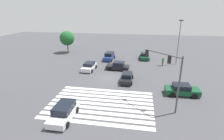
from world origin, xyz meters
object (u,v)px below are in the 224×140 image
Objects in this scene: traffic_signal_mast at (168,70)px; car_4 at (64,112)px; car_1 at (182,90)px; car_5 at (89,66)px; pedestrian at (163,61)px; street_light_pole_a at (179,39)px; tree_corner_a at (67,38)px; car_3 at (144,56)px; car_2 at (127,77)px; car_6 at (118,66)px; car_0 at (109,56)px.

car_4 is (-10.72, -3.98, -3.88)m from traffic_signal_mast.
car_1 is 1.05× the size of car_5.
pedestrian is at bearing 94.10° from car_1.
street_light_pole_a is 1.59× the size of tree_corner_a.
car_3 is (-2.22, 20.86, -3.94)m from traffic_signal_mast.
car_1 is at bearing -113.34° from car_2.
tree_corner_a is at bearing 139.06° from car_1.
car_6 is (-7.21, 12.41, -3.91)m from traffic_signal_mast.
car_5 is 14.72m from pedestrian.
car_1 is 0.50× the size of street_light_pole_a.
car_2 is 15.14m from street_light_pole_a.
traffic_signal_mast is 12.07m from car_4.
car_6 is at bearing 147.88° from car_3.
pedestrian is at bearing -18.38° from tree_corner_a.
tree_corner_a is (-12.01, 5.00, 2.94)m from car_0.
traffic_signal_mast is 5.95m from car_1.
pedestrian reaches higher than car_3.
pedestrian reaches higher than car_4.
car_2 is at bearing 115.08° from car_6.
pedestrian is (12.08, 20.12, 0.26)m from car_4.
car_4 is at bearing 2.15° from car_0.
car_5 is 0.76× the size of tree_corner_a.
car_4 is at bearing 152.61° from car_2.
car_3 is 0.99× the size of car_4.
car_4 is at bearing 65.36° from traffic_signal_mast.
pedestrian is 5.49m from street_light_pole_a.
car_2 is 14.19m from car_3.
car_3 is at bearing -11.65° from car_2.
tree_corner_a is (-11.40, 27.93, 3.00)m from car_4.
pedestrian reaches higher than car_1.
traffic_signal_mast is 9.47m from car_2.
pedestrian is at bearing 79.95° from car_0.
pedestrian is (13.90, 4.85, 0.30)m from car_5.
car_3 is at bearing 104.08° from car_1.
car_4 is 16.75m from car_6.
car_2 is 2.42× the size of pedestrian.
street_light_pole_a is at bearing -115.67° from car_3.
car_4 is 0.50× the size of street_light_pole_a.
car_5 is (-1.82, 15.27, -0.04)m from car_4.
traffic_signal_mast is 16.60m from pedestrian.
traffic_signal_mast is 1.53× the size of car_2.
car_5 is (-12.53, 11.29, -3.92)m from traffic_signal_mast.
car_0 reaches higher than car_6.
street_light_pole_a is (6.49, -2.91, 4.61)m from car_3.
car_5 is (-15.14, 7.63, -0.02)m from car_1.
car_2 is 5.85m from car_6.
car_2 is 0.96× the size of car_3.
traffic_signal_mast is at bearing 110.06° from car_4.
street_light_pole_a reaches higher than car_2.
car_4 is 23.47m from pedestrian.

